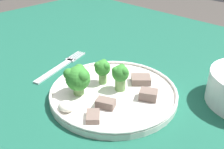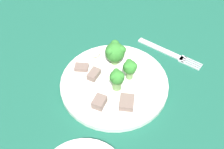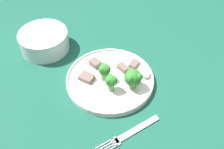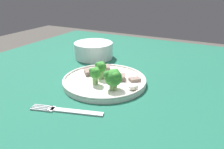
% 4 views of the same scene
% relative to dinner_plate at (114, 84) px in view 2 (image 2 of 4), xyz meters
% --- Properties ---
extents(table, '(1.35, 1.19, 0.77)m').
position_rel_dinner_plate_xyz_m(table, '(-0.05, -0.03, -0.09)').
color(table, '#195642').
rests_on(table, ground_plane).
extents(dinner_plate, '(0.25, 0.25, 0.02)m').
position_rel_dinner_plate_xyz_m(dinner_plate, '(0.00, 0.00, 0.00)').
color(dinner_plate, white).
rests_on(dinner_plate, table).
extents(fork, '(0.07, 0.18, 0.00)m').
position_rel_dinner_plate_xyz_m(fork, '(-0.18, 0.00, -0.01)').
color(fork, silver).
rests_on(fork, table).
extents(broccoli_floret_near_rim_left, '(0.05, 0.05, 0.06)m').
position_rel_dinner_plate_xyz_m(broccoli_floret_near_rim_left, '(-0.04, -0.05, 0.04)').
color(broccoli_floret_near_rim_left, '#709E56').
rests_on(broccoli_floret_near_rim_left, dinner_plate).
extents(broccoli_floret_center_left, '(0.03, 0.03, 0.05)m').
position_rel_dinner_plate_xyz_m(broccoli_floret_center_left, '(0.00, 0.01, 0.04)').
color(broccoli_floret_center_left, '#709E56').
rests_on(broccoli_floret_center_left, dinner_plate).
extents(broccoli_floret_back_left, '(0.03, 0.03, 0.05)m').
position_rel_dinner_plate_xyz_m(broccoli_floret_back_left, '(-0.04, 0.01, 0.04)').
color(broccoli_floret_back_left, '#709E56').
rests_on(broccoli_floret_back_left, dinner_plate).
extents(meat_slice_front_slice, '(0.04, 0.04, 0.01)m').
position_rel_dinner_plate_xyz_m(meat_slice_front_slice, '(0.03, -0.09, 0.01)').
color(meat_slice_front_slice, '#756056').
rests_on(meat_slice_front_slice, dinner_plate).
extents(meat_slice_middle_slice, '(0.05, 0.05, 0.01)m').
position_rel_dinner_plate_xyz_m(meat_slice_middle_slice, '(0.02, 0.06, 0.01)').
color(meat_slice_middle_slice, '#756056').
rests_on(meat_slice_middle_slice, dinner_plate).
extents(meat_slice_rear_slice, '(0.04, 0.03, 0.02)m').
position_rel_dinner_plate_xyz_m(meat_slice_rear_slice, '(0.02, -0.05, 0.01)').
color(meat_slice_rear_slice, '#756056').
rests_on(meat_slice_rear_slice, dinner_plate).
extents(meat_slice_edge_slice, '(0.04, 0.04, 0.02)m').
position_rel_dinner_plate_xyz_m(meat_slice_edge_slice, '(0.06, 0.03, 0.01)').
color(meat_slice_edge_slice, '#756056').
rests_on(meat_slice_edge_slice, dinner_plate).
extents(sauce_dollop, '(0.03, 0.03, 0.02)m').
position_rel_dinner_plate_xyz_m(sauce_dollop, '(-0.02, -0.10, 0.01)').
color(sauce_dollop, silver).
rests_on(sauce_dollop, dinner_plate).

